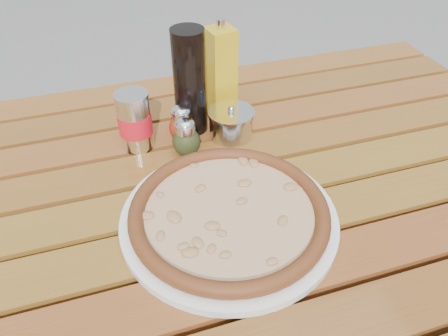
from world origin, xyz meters
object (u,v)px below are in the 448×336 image
object	(u,v)px
table	(227,216)
dark_bottle	(190,82)
oregano_shaker	(186,138)
pepper_shaker	(182,125)
olive_oil_cruet	(221,71)
soda_can	(135,121)
plate	(229,219)
parmesan_tin	(231,123)
pizza	(229,212)

from	to	relation	value
table	dark_bottle	world-z (taller)	dark_bottle
table	oregano_shaker	distance (m)	0.17
table	pepper_shaker	xyz separation A→B (m)	(-0.04, 0.17, 0.11)
pepper_shaker	olive_oil_cruet	bearing A→B (deg)	39.20
pepper_shaker	oregano_shaker	distance (m)	0.05
soda_can	plate	bearing A→B (deg)	-67.17
plate	parmesan_tin	size ratio (longest dim) A/B	3.01
dark_bottle	soda_can	world-z (taller)	dark_bottle
table	dark_bottle	distance (m)	0.28
pizza	oregano_shaker	size ratio (longest dim) A/B	4.41
table	plate	distance (m)	0.12
table	pepper_shaker	world-z (taller)	pepper_shaker
pizza	dark_bottle	bearing A→B (deg)	87.74
plate	parmesan_tin	xyz separation A→B (m)	(0.08, 0.24, 0.02)
table	pepper_shaker	distance (m)	0.21
table	olive_oil_cruet	bearing A→B (deg)	74.99
dark_bottle	olive_oil_cruet	xyz separation A→B (m)	(0.08, 0.05, -0.01)
dark_bottle	parmesan_tin	world-z (taller)	dark_bottle
oregano_shaker	parmesan_tin	distance (m)	0.11
pepper_shaker	dark_bottle	world-z (taller)	dark_bottle
pizza	pepper_shaker	bearing A→B (deg)	94.12
pizza	oregano_shaker	xyz separation A→B (m)	(-0.02, 0.20, 0.02)
pepper_shaker	olive_oil_cruet	xyz separation A→B (m)	(0.11, 0.09, 0.06)
oregano_shaker	olive_oil_cruet	size ratio (longest dim) A/B	0.39
plate	pizza	world-z (taller)	pizza
plate	pepper_shaker	distance (m)	0.25
oregano_shaker	parmesan_tin	world-z (taller)	oregano_shaker
table	oregano_shaker	world-z (taller)	oregano_shaker
parmesan_tin	table	bearing A→B (deg)	-110.75
soda_can	olive_oil_cruet	size ratio (longest dim) A/B	0.57
soda_can	parmesan_tin	world-z (taller)	soda_can
pepper_shaker	oregano_shaker	world-z (taller)	same
pizza	dark_bottle	world-z (taller)	dark_bottle
plate	oregano_shaker	distance (m)	0.21
olive_oil_cruet	parmesan_tin	bearing A→B (deg)	-96.11
plate	soda_can	bearing A→B (deg)	112.83
pepper_shaker	dark_bottle	size ratio (longest dim) A/B	0.37
plate	soda_can	xyz separation A→B (m)	(-0.11, 0.26, 0.05)
dark_bottle	soda_can	bearing A→B (deg)	-167.67
oregano_shaker	table	bearing A→B (deg)	-69.21
oregano_shaker	pizza	bearing A→B (deg)	-83.86
pizza	oregano_shaker	distance (m)	0.20
olive_oil_cruet	parmesan_tin	xyz separation A→B (m)	(-0.01, -0.11, -0.07)
table	pizza	size ratio (longest dim) A/B	3.87
table	pizza	xyz separation A→B (m)	(-0.02, -0.08, 0.10)
pizza	dark_bottle	distance (m)	0.30
table	oregano_shaker	bearing A→B (deg)	110.79
plate	oregano_shaker	size ratio (longest dim) A/B	4.39
pepper_shaker	plate	bearing A→B (deg)	-85.88
oregano_shaker	soda_can	distance (m)	0.11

